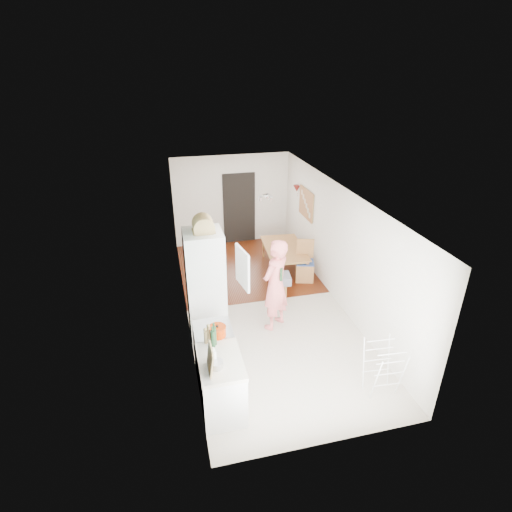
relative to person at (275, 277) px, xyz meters
name	(u,v)px	position (x,y,z in m)	size (l,w,h in m)	color
room_shell	(264,253)	(-0.04, 0.72, 0.17)	(3.20, 7.00, 2.50)	white
floor	(263,306)	(-0.04, 0.72, -1.08)	(3.20, 7.00, 0.01)	#BFB7A1
wood_floor_overlay	(245,267)	(-0.04, 2.57, -1.07)	(3.20, 3.30, 0.01)	#583013
sage_wall_panel	(191,286)	(-1.63, -1.28, 0.77)	(0.02, 3.00, 1.30)	slate
tile_splashback	(199,350)	(-1.62, -1.83, 0.07)	(0.02, 1.90, 0.50)	black
doorway_recess	(239,209)	(0.16, 4.20, -0.08)	(0.90, 0.04, 2.00)	black
base_cabinet	(221,386)	(-1.34, -1.83, -0.65)	(0.60, 0.90, 0.86)	white
worktop	(220,361)	(-1.34, -1.83, -0.19)	(0.62, 0.92, 0.06)	beige
range_cooker	(214,353)	(-1.34, -1.08, -0.64)	(0.60, 0.60, 0.88)	white
cooker_top	(213,330)	(-1.34, -1.08, -0.18)	(0.60, 0.60, 0.04)	#B8B8BA
fridge_housing	(206,288)	(-1.31, -0.06, -0.01)	(0.66, 0.66, 2.15)	white
fridge_door	(242,268)	(-0.70, -0.36, 0.47)	(0.56, 0.04, 0.70)	white
fridge_interior	(222,262)	(-1.00, -0.06, 0.47)	(0.02, 0.52, 0.66)	white
pinboard	(306,203)	(1.54, 2.62, 0.47)	(0.03, 0.90, 0.70)	tan
pinboard_frame	(306,204)	(1.53, 2.62, 0.47)	(0.01, 0.94, 0.74)	#B0843D
wall_sconce	(297,188)	(1.50, 3.27, 0.67)	(0.18, 0.18, 0.16)	maroon
person	(275,277)	(0.00, 0.00, 0.00)	(0.79, 0.52, 2.16)	#F37473
dining_table	(285,260)	(0.92, 2.25, -0.83)	(1.42, 0.79, 0.50)	#B0843D
dining_chair	(305,261)	(1.20, 1.60, -0.59)	(0.41, 0.41, 0.97)	#B0843D
stool	(279,290)	(0.39, 0.98, -0.89)	(0.29, 0.29, 0.38)	#B0843D
grey_drape	(281,279)	(0.42, 0.98, -0.61)	(0.40, 0.40, 0.18)	gray
drying_rack	(383,369)	(1.13, -2.07, -0.64)	(0.45, 0.41, 0.88)	white
bread_bin	(203,226)	(-1.28, -0.05, 1.17)	(0.37, 0.35, 0.20)	tan
red_casserole	(217,331)	(-1.29, -1.27, -0.08)	(0.27, 0.27, 0.16)	#BD2F02
steel_pan	(216,364)	(-1.41, -1.97, -0.11)	(0.19, 0.19, 0.10)	#B8B8BA
held_bottle	(281,274)	(0.07, -0.12, 0.12)	(0.06, 0.06, 0.26)	#1A3C1F
bottle_a	(213,339)	(-1.39, -1.52, -0.02)	(0.07, 0.07, 0.28)	#1A3C1F
bottle_b	(214,336)	(-1.36, -1.48, -0.01)	(0.07, 0.07, 0.30)	#1A3C1F
bottle_c	(213,357)	(-1.43, -1.88, -0.05)	(0.09, 0.09, 0.22)	silver
pepper_mill_front	(206,337)	(-1.48, -1.41, -0.06)	(0.06, 0.06, 0.21)	tan
pepper_mill_back	(209,333)	(-1.42, -1.30, -0.06)	(0.05, 0.05, 0.19)	tan
chopping_boards	(210,360)	(-1.49, -2.03, 0.03)	(0.04, 0.28, 0.38)	tan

